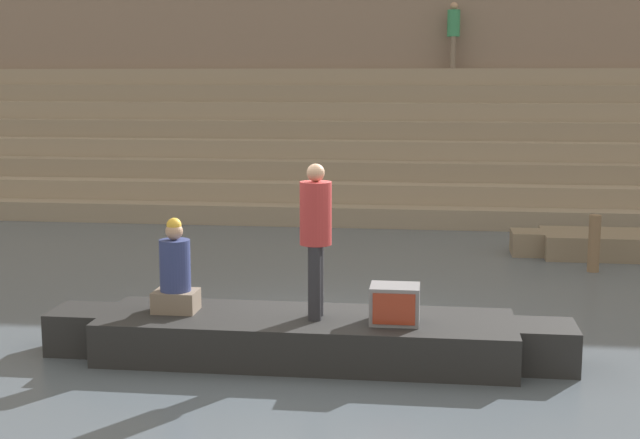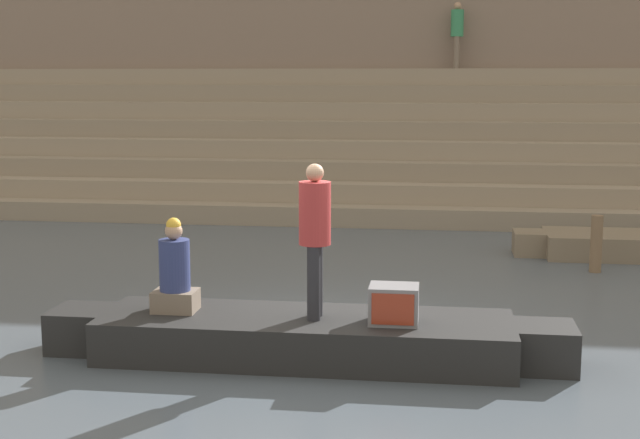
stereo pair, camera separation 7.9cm
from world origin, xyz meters
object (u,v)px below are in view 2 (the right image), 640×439
at_px(mooring_post, 596,244).
at_px(person_on_steps, 457,30).
at_px(rowboat_main, 305,336).
at_px(person_standing, 315,230).
at_px(tv_set, 394,304).
at_px(person_rowing, 175,274).

height_order(mooring_post, person_on_steps, person_on_steps).
bearing_deg(rowboat_main, person_standing, -15.89).
height_order(rowboat_main, tv_set, tv_set).
xyz_separation_m(rowboat_main, person_rowing, (-1.50, 0.04, 0.65)).
xyz_separation_m(person_rowing, person_on_steps, (3.29, 13.44, 3.34)).
bearing_deg(person_rowing, person_standing, -12.30).
bearing_deg(person_standing, person_on_steps, 67.75).
relative_size(rowboat_main, person_rowing, 5.46).
xyz_separation_m(tv_set, person_on_steps, (0.81, 13.61, 3.56)).
distance_m(person_rowing, tv_set, 2.50).
distance_m(tv_set, person_on_steps, 14.09).
bearing_deg(person_standing, person_rowing, 162.28).
distance_m(rowboat_main, mooring_post, 6.39).
height_order(rowboat_main, mooring_post, mooring_post).
height_order(person_standing, person_rowing, person_standing).
height_order(tv_set, mooring_post, mooring_post).
xyz_separation_m(person_standing, person_rowing, (-1.61, 0.07, -0.56)).
xyz_separation_m(rowboat_main, person_on_steps, (1.79, 13.48, 3.99)).
bearing_deg(tv_set, person_standing, 166.33).
xyz_separation_m(rowboat_main, person_standing, (0.11, -0.03, 1.21)).
relative_size(person_standing, tv_set, 3.23).
bearing_deg(mooring_post, tv_set, -119.96).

